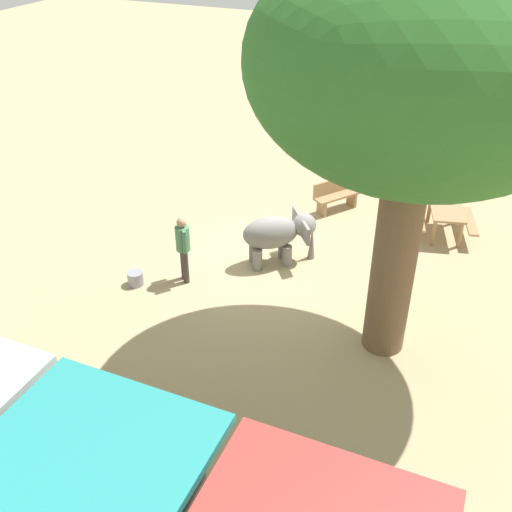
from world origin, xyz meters
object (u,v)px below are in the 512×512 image
person_handler (183,245)px  shade_tree_main (423,69)px  wooden_bench (336,194)px  picnic_table_near (446,214)px  feed_bucket (135,278)px  elephant (278,234)px

person_handler → shade_tree_main: 6.46m
wooden_bench → picnic_table_near: size_ratio=0.75×
feed_bucket → picnic_table_near: bearing=-140.1°
elephant → person_handler: bearing=-174.1°
person_handler → feed_bucket: (0.96, 0.60, -0.79)m
elephant → shade_tree_main: size_ratio=0.23×
shade_tree_main → feed_bucket: size_ratio=20.65×
elephant → picnic_table_near: elephant is taller
elephant → wooden_bench: size_ratio=1.24×
elephant → picnic_table_near: (-3.44, -2.93, -0.21)m
picnic_table_near → wooden_bench: bearing=70.9°
elephant → picnic_table_near: size_ratio=0.93×
shade_tree_main → wooden_bench: 7.53m
person_handler → wooden_bench: 5.20m
wooden_bench → shade_tree_main: bearing=61.3°
picnic_table_near → elephant: bearing=116.0°
elephant → feed_bucket: elephant is taller
person_handler → feed_bucket: size_ratio=4.50×
elephant → wooden_bench: bearing=44.7°
feed_bucket → elephant: bearing=-140.9°
person_handler → picnic_table_near: size_ratio=0.89×
shade_tree_main → feed_bucket: (5.62, 0.19, -5.23)m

